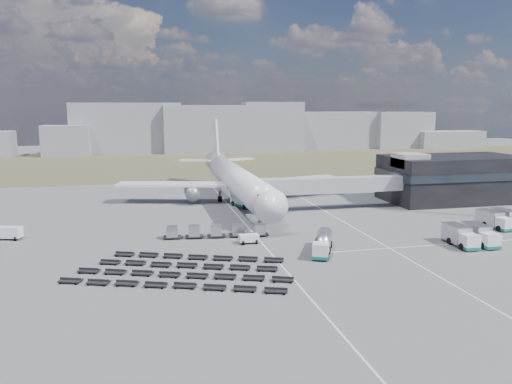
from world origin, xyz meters
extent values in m
plane|color=#565659|center=(0.00, 0.00, 0.00)|extent=(420.00, 420.00, 0.00)
cube|color=#453C29|center=(0.00, 110.00, 0.01)|extent=(420.00, 90.00, 0.01)
cube|color=silver|center=(-2.00, 5.00, 0.01)|extent=(0.25, 110.00, 0.01)
cube|color=silver|center=(16.00, 5.00, 0.01)|extent=(0.25, 110.00, 0.01)
cube|color=silver|center=(25.00, -8.00, 0.01)|extent=(40.00, 0.25, 0.01)
cube|color=black|center=(48.00, 24.00, 5.00)|extent=(30.00, 16.00, 10.00)
cube|color=#262D38|center=(48.00, 24.00, 6.20)|extent=(30.40, 16.40, 1.60)
cube|color=#939399|center=(36.00, 22.00, 9.50)|extent=(6.00, 6.00, 3.00)
cube|color=#939399|center=(18.10, 20.50, 5.10)|extent=(29.80, 3.00, 3.00)
cube|color=#939399|center=(4.70, 20.00, 5.10)|extent=(4.00, 3.60, 3.40)
cylinder|color=slate|center=(6.20, 20.50, 2.55)|extent=(0.70, 0.70, 5.10)
cylinder|color=black|center=(6.20, 20.50, 0.45)|extent=(1.40, 0.90, 1.40)
cylinder|color=white|center=(0.00, 30.00, 5.30)|extent=(5.60, 48.00, 5.60)
cone|color=white|center=(0.00, 3.50, 5.30)|extent=(5.60, 5.00, 5.60)
cone|color=white|center=(0.00, 58.00, 6.10)|extent=(5.60, 8.00, 5.60)
cube|color=black|center=(0.00, 5.50, 6.10)|extent=(2.20, 2.00, 0.80)
cube|color=white|center=(-13.00, 35.00, 4.10)|extent=(25.59, 11.38, 0.50)
cube|color=white|center=(13.00, 35.00, 4.10)|extent=(25.59, 11.38, 0.50)
cylinder|color=slate|center=(-9.50, 33.00, 2.40)|extent=(3.00, 5.00, 3.00)
cylinder|color=slate|center=(9.50, 33.00, 2.40)|extent=(3.00, 5.00, 3.00)
cube|color=white|center=(-5.50, 60.00, 6.50)|extent=(9.49, 5.63, 0.35)
cube|color=white|center=(5.50, 60.00, 6.50)|extent=(9.49, 5.63, 0.35)
cube|color=white|center=(0.00, 61.00, 11.80)|extent=(0.50, 9.06, 11.45)
cylinder|color=slate|center=(0.00, 9.00, 1.25)|extent=(0.50, 0.50, 2.50)
cylinder|color=slate|center=(-3.20, 34.00, 1.25)|extent=(0.60, 0.60, 2.50)
cylinder|color=slate|center=(3.20, 34.00, 1.25)|extent=(0.60, 0.60, 2.50)
cylinder|color=black|center=(0.00, 9.00, 0.50)|extent=(0.50, 1.20, 1.20)
cube|color=gray|center=(-50.78, 150.01, 6.42)|extent=(19.25, 12.00, 12.84)
cube|color=gray|center=(-26.19, 154.66, 11.12)|extent=(47.07, 12.00, 22.24)
cube|color=gray|center=(16.39, 150.85, 10.61)|extent=(53.51, 12.00, 21.22)
cube|color=gray|center=(39.34, 151.09, 11.31)|extent=(27.26, 12.00, 22.62)
cube|color=gray|center=(71.99, 157.93, 8.98)|extent=(43.71, 12.00, 17.96)
cube|color=gray|center=(107.46, 154.76, 8.91)|extent=(29.09, 12.00, 17.82)
cube|color=gray|center=(131.49, 151.13, 4.15)|extent=(34.51, 12.00, 8.31)
cube|color=white|center=(3.97, -11.00, 1.31)|extent=(2.89, 2.89, 2.09)
cube|color=#126557|center=(3.97, -11.00, 0.50)|extent=(3.01, 3.01, 0.45)
cylinder|color=#AEAEB3|center=(5.82, -6.96, 1.72)|extent=(4.90, 7.13, 2.27)
cube|color=slate|center=(5.82, -6.96, 0.68)|extent=(4.82, 7.09, 0.32)
cylinder|color=black|center=(5.26, -8.20, 0.45)|extent=(2.56, 1.89, 1.00)
cube|color=white|center=(-4.00, -0.61, 0.69)|extent=(3.05, 1.76, 1.39)
cube|color=white|center=(-40.72, 9.97, 1.03)|extent=(4.12, 2.69, 2.07)
cube|color=white|center=(0.65, 27.30, 1.65)|extent=(4.43, 6.67, 2.89)
cube|color=#126557|center=(0.65, 27.30, 0.46)|extent=(4.56, 6.80, 0.46)
cube|color=white|center=(26.98, -11.46, 1.30)|extent=(2.37, 2.27, 2.20)
cube|color=#126557|center=(26.98, -11.46, 0.45)|extent=(2.47, 2.37, 0.45)
cube|color=#AEAEB3|center=(27.09, -7.97, 1.70)|extent=(2.54, 4.67, 2.60)
cube|color=white|center=(30.37, -11.57, 1.30)|extent=(2.37, 2.27, 2.20)
cube|color=#126557|center=(30.37, -11.57, 0.45)|extent=(2.47, 2.37, 0.45)
cube|color=#AEAEB3|center=(30.49, -8.08, 1.70)|extent=(2.54, 4.67, 2.60)
cube|color=white|center=(39.98, -2.81, 1.25)|extent=(2.45, 2.37, 2.12)
cube|color=#126557|center=(39.98, -2.81, 0.43)|extent=(2.56, 2.48, 0.43)
cube|color=#AEAEB3|center=(39.57, 0.53, 1.63)|extent=(2.83, 4.67, 2.50)
cube|color=#AEAEB3|center=(42.81, 0.93, 1.63)|extent=(2.83, 4.67, 2.50)
cube|color=black|center=(-15.40, 4.63, 0.33)|extent=(3.03, 2.05, 0.20)
cube|color=#AEAEB3|center=(-15.40, 4.63, 1.26)|extent=(1.93, 1.93, 1.65)
cube|color=black|center=(-11.91, 4.26, 0.33)|extent=(3.03, 2.05, 0.20)
cube|color=#AEAEB3|center=(-11.91, 4.26, 1.26)|extent=(1.93, 1.93, 1.65)
cube|color=black|center=(-8.41, 3.88, 0.33)|extent=(3.03, 2.05, 0.20)
cube|color=#AEAEB3|center=(-8.41, 3.88, 1.26)|extent=(1.93, 1.93, 1.65)
cube|color=black|center=(-4.91, 3.51, 0.33)|extent=(3.03, 2.05, 0.20)
cube|color=#AEAEB3|center=(-4.91, 3.51, 1.26)|extent=(1.93, 1.93, 1.65)
cube|color=black|center=(-1.42, 3.14, 0.33)|extent=(3.03, 2.05, 0.20)
cube|color=#AEAEB3|center=(-1.42, 3.14, 1.26)|extent=(1.93, 1.93, 1.65)
cube|color=black|center=(-16.91, -17.13, 0.32)|extent=(27.09, 11.02, 0.64)
cube|color=black|center=(-15.62, -13.64, 0.32)|extent=(27.09, 11.02, 0.64)
cube|color=black|center=(-14.34, -10.14, 0.32)|extent=(23.77, 9.80, 0.64)
cube|color=black|center=(-13.06, -6.64, 0.32)|extent=(23.77, 9.80, 0.64)
camera|label=1|loc=(-19.44, -73.76, 21.08)|focal=35.00mm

